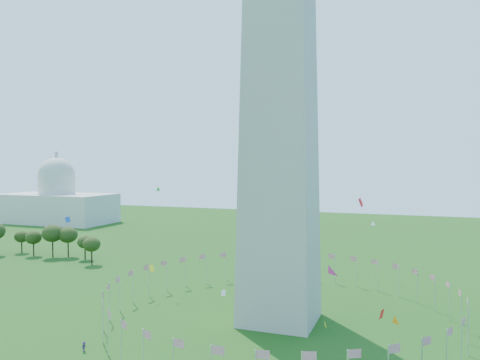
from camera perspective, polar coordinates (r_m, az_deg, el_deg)
name	(u,v)px	position (r m, az deg, el deg)	size (l,w,h in m)	color
flag_ring	(280,302)	(113.80, 4.85, -14.58)	(80.24, 80.24, 9.00)	silver
capitol_building	(57,186)	(314.74, -21.44, -0.68)	(70.00, 35.00, 46.00)	beige
kites_aloft	(342,257)	(80.62, 12.30, -9.18)	(97.93, 80.07, 37.53)	#CC2699
tree_line_west	(43,243)	(202.10, -22.85, -7.06)	(55.72, 15.69, 12.88)	#324818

